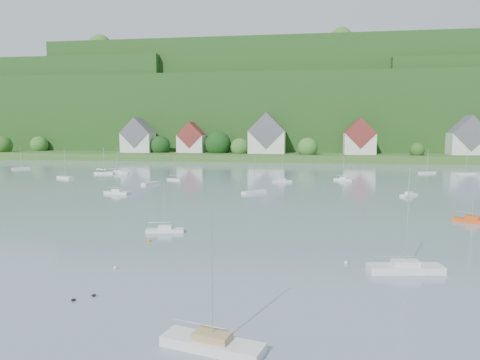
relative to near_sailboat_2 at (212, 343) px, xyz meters
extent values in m
cube|color=#335821|center=(-17.29, 185.33, 1.03)|extent=(600.00, 60.00, 3.00)
cube|color=#173D13|center=(-17.29, 260.33, 19.53)|extent=(620.00, 160.00, 40.00)
cube|color=#173D13|center=(-167.29, 245.33, 23.53)|extent=(200.00, 120.00, 52.00)
cube|color=#173D13|center=(-7.29, 255.33, 27.53)|extent=(240.00, 130.00, 60.00)
sphere|color=#2E6625|center=(-125.37, 176.82, 5.32)|extent=(8.61, 8.61, 8.61)
sphere|color=#1E4514|center=(-137.05, 165.81, 5.46)|extent=(9.03, 9.03, 9.03)
sphere|color=#2E6625|center=(-24.08, 169.22, 5.19)|extent=(8.19, 8.19, 8.19)
sphere|color=#2E6625|center=(-69.25, 171.41, 4.64)|extent=(6.49, 6.49, 6.49)
sphere|color=#2E6625|center=(29.56, 177.42, 6.48)|extent=(12.16, 12.16, 12.16)
sphere|color=#2E6625|center=(5.70, 165.27, 5.37)|extent=(8.73, 8.73, 8.73)
sphere|color=black|center=(-61.16, 171.20, 5.56)|extent=(9.32, 9.32, 9.32)
sphere|color=#1E4514|center=(50.55, 167.02, 4.56)|extent=(6.24, 6.24, 6.24)
sphere|color=black|center=(72.14, 179.87, 5.18)|extent=(8.16, 8.16, 8.16)
sphere|color=black|center=(-34.29, 171.69, 6.40)|extent=(11.92, 11.92, 11.92)
sphere|color=#2E6625|center=(-137.00, 213.88, 51.37)|extent=(10.52, 10.52, 10.52)
sphere|color=#1E4514|center=(-101.56, 248.48, 51.33)|extent=(10.29, 10.29, 10.29)
sphere|color=#2E6625|center=(-194.86, 247.93, 50.78)|extent=(7.15, 7.15, 7.15)
sphere|color=black|center=(-85.45, 236.72, 50.78)|extent=(7.18, 7.18, 7.18)
sphere|color=#1E4514|center=(22.21, 240.36, 59.77)|extent=(12.83, 12.83, 12.83)
sphere|color=#2E6625|center=(-57.21, 227.51, 58.96)|extent=(8.18, 8.18, 8.18)
sphere|color=#1E4514|center=(-16.18, 264.99, 59.76)|extent=(12.73, 12.73, 12.73)
sphere|color=#1E4514|center=(66.11, 229.87, 59.54)|extent=(11.50, 11.50, 11.50)
sphere|color=#1E4514|center=(43.42, 260.22, 60.09)|extent=(14.65, 14.65, 14.65)
sphere|color=#2E6625|center=(21.96, 216.63, 59.62)|extent=(11.95, 11.95, 11.95)
sphere|color=#2E6625|center=(-64.43, 259.63, 58.76)|extent=(7.07, 7.07, 7.07)
sphere|color=black|center=(-20.76, 228.64, 58.97)|extent=(8.21, 8.21, 8.21)
sphere|color=#2E6625|center=(-40.11, 252.43, 59.67)|extent=(12.24, 12.24, 12.24)
sphere|color=#2E6625|center=(-112.79, 221.23, 59.92)|extent=(13.65, 13.65, 13.65)
sphere|color=#1E4514|center=(83.74, 243.31, 58.93)|extent=(8.03, 8.03, 8.03)
sphere|color=#2E6625|center=(83.19, 243.69, 48.15)|extent=(14.97, 14.97, 14.97)
sphere|color=#1E4514|center=(61.38, 241.15, 47.24)|extent=(9.78, 9.78, 9.78)
sphere|color=#2E6625|center=(81.85, 232.56, 47.19)|extent=(9.48, 9.48, 9.48)
sphere|color=#1E4514|center=(-57.26, 247.47, 41.63)|extent=(12.01, 12.01, 12.01)
sphere|color=#2E6625|center=(91.12, 253.36, 42.33)|extent=(15.99, 15.99, 15.99)
sphere|color=black|center=(-20.99, 257.54, 42.28)|extent=(15.72, 15.72, 15.72)
sphere|color=#1E4514|center=(-6.41, 253.26, 41.37)|extent=(10.54, 10.54, 10.54)
sphere|color=#1E4514|center=(-210.59, 283.95, 40.96)|extent=(8.18, 8.18, 8.18)
sphere|color=black|center=(-193.20, 274.92, 41.06)|extent=(8.74, 8.74, 8.74)
cube|color=silver|center=(-72.29, 172.33, 7.03)|extent=(14.00, 10.00, 9.00)
cube|color=#515258|center=(-72.29, 172.33, 11.53)|extent=(14.00, 10.40, 14.00)
cube|color=silver|center=(-47.29, 174.33, 6.53)|extent=(12.00, 9.00, 8.00)
cube|color=maroon|center=(-47.29, 174.33, 10.53)|extent=(12.00, 9.36, 12.00)
cube|color=silver|center=(-12.29, 173.33, 7.53)|extent=(16.00, 11.00, 10.00)
cube|color=#515258|center=(-12.29, 173.33, 12.53)|extent=(16.00, 11.44, 16.00)
cube|color=silver|center=(27.71, 171.33, 7.03)|extent=(13.00, 10.00, 9.00)
cube|color=maroon|center=(27.71, 171.33, 11.53)|extent=(13.00, 10.40, 13.00)
cube|color=silver|center=(72.71, 175.33, 7.03)|extent=(15.00, 10.00, 9.00)
cube|color=#515258|center=(72.71, 175.33, 11.53)|extent=(15.00, 10.40, 15.00)
cube|color=silver|center=(0.00, 0.00, -0.13)|extent=(7.13, 3.55, 0.69)
cube|color=tan|center=(0.00, 0.00, 0.46)|extent=(2.66, 1.89, 0.50)
cylinder|color=silver|center=(0.00, 0.00, 4.51)|extent=(0.10, 0.10, 8.59)
cylinder|color=silver|center=(-1.00, 0.25, 1.11)|extent=(3.68, 1.00, 0.08)
cube|color=silver|center=(-13.38, 31.18, -0.21)|extent=(5.34, 2.55, 0.52)
cube|color=silver|center=(-13.38, 31.18, 0.29)|extent=(1.98, 1.38, 0.50)
cylinder|color=silver|center=(-13.38, 31.18, 3.26)|extent=(0.10, 0.10, 6.44)
cylinder|color=silver|center=(-14.13, 31.01, 0.94)|extent=(2.78, 0.71, 0.08)
cube|color=silver|center=(15.74, 18.23, -0.10)|extent=(7.60, 3.18, 0.74)
cube|color=silver|center=(15.74, 18.23, 0.51)|extent=(2.77, 1.83, 0.50)
cylinder|color=silver|center=(15.74, 18.23, 4.87)|extent=(0.10, 0.10, 9.21)
cylinder|color=silver|center=(14.64, 18.06, 1.16)|extent=(4.02, 0.71, 0.08)
cube|color=#D24E15|center=(30.77, 44.26, -0.20)|extent=(5.29, 4.49, 0.55)
cube|color=#D24E15|center=(30.77, 44.26, 0.32)|extent=(2.17, 2.00, 0.50)
cylinder|color=silver|center=(30.77, 44.26, 3.49)|extent=(0.10, 0.10, 6.83)
cylinder|color=silver|center=(30.12, 44.74, 0.97)|extent=(2.46, 1.86, 0.08)
sphere|color=silver|center=(-13.37, 14.96, -0.47)|extent=(0.38, 0.38, 0.38)
sphere|color=orange|center=(-13.78, 26.05, -0.47)|extent=(0.43, 0.43, 0.43)
sphere|color=silver|center=(10.12, 20.21, -0.47)|extent=(0.41, 0.41, 0.41)
ellipsoid|color=black|center=(-13.19, 6.31, -0.38)|extent=(0.39, 0.25, 0.25)
sphere|color=black|center=(-13.03, 6.31, -0.28)|extent=(0.11, 0.11, 0.11)
ellipsoid|color=black|center=(-11.99, 7.51, -0.38)|extent=(0.39, 0.25, 0.25)
sphere|color=black|center=(-11.83, 7.51, -0.28)|extent=(0.11, 0.11, 0.11)
cube|color=silver|center=(-5.54, 69.67, -0.18)|extent=(5.45, 5.28, 0.59)
cylinder|color=silver|center=(-5.54, 69.67, 3.83)|extent=(0.10, 0.10, 7.42)
cylinder|color=silver|center=(-6.19, 69.06, 1.02)|extent=(2.43, 2.30, 0.08)
cube|color=silver|center=(-52.93, 105.17, -0.15)|extent=(6.69, 3.20, 0.65)
cube|color=silver|center=(-52.93, 105.17, 0.42)|extent=(2.48, 1.74, 0.50)
cylinder|color=silver|center=(-52.93, 105.17, 4.20)|extent=(0.10, 0.10, 8.06)
cylinder|color=silver|center=(-53.87, 104.95, 1.07)|extent=(3.48, 0.87, 0.08)
cube|color=silver|center=(53.82, 117.84, -0.17)|extent=(6.33, 3.86, 0.61)
cylinder|color=silver|center=(53.82, 117.84, 3.97)|extent=(0.10, 0.10, 7.67)
cylinder|color=silver|center=(52.97, 117.50, 1.04)|extent=(3.16, 1.32, 0.08)
cube|color=silver|center=(27.15, 70.64, -0.24)|extent=(4.25, 4.24, 0.47)
cube|color=silver|center=(27.15, 70.64, 0.25)|extent=(1.81, 1.81, 0.50)
cylinder|color=silver|center=(27.15, 70.64, 2.93)|extent=(0.10, 0.10, 5.86)
cylinder|color=silver|center=(26.65, 70.14, 0.90)|extent=(1.89, 1.87, 0.08)
cube|color=silver|center=(-30.00, 90.60, -0.24)|extent=(4.77, 3.09, 0.46)
cylinder|color=silver|center=(-30.00, 90.60, 2.90)|extent=(0.10, 0.10, 5.81)
cylinder|color=silver|center=(-30.64, 90.88, 0.89)|extent=(2.36, 1.12, 0.08)
cube|color=silver|center=(-33.44, 81.17, -0.19)|extent=(3.65, 5.75, 0.56)
cylinder|color=silver|center=(-33.44, 81.17, 3.58)|extent=(0.10, 0.10, 6.98)
cylinder|color=silver|center=(-33.77, 80.40, 0.99)|extent=(1.29, 2.85, 0.08)
cube|color=silver|center=(-0.70, 90.41, -0.22)|extent=(5.26, 3.44, 0.51)
cube|color=silver|center=(-0.70, 90.41, 0.29)|extent=(2.05, 1.66, 0.50)
cylinder|color=silver|center=(-0.70, 90.41, 3.24)|extent=(0.10, 0.10, 6.41)
cylinder|color=silver|center=(-1.40, 90.10, 0.94)|extent=(2.60, 1.24, 0.08)
cube|color=silver|center=(-92.45, 114.55, -0.18)|extent=(5.19, 5.51, 0.59)
cylinder|color=silver|center=(-92.45, 114.55, 3.82)|extent=(0.10, 0.10, 7.40)
cylinder|color=silver|center=(-93.05, 113.89, 1.02)|extent=(2.24, 2.48, 0.08)
cube|color=silver|center=(-62.04, 90.23, -0.17)|extent=(6.20, 4.40, 0.61)
cylinder|color=silver|center=(-62.04, 90.23, 3.96)|extent=(0.10, 0.10, 7.64)
cylinder|color=silver|center=(-62.85, 90.66, 1.04)|extent=(3.00, 1.66, 0.08)
cube|color=silver|center=(-34.94, 64.06, -0.18)|extent=(6.07, 2.80, 0.59)
cube|color=silver|center=(-34.94, 64.06, 0.36)|extent=(2.24, 1.54, 0.50)
cylinder|color=silver|center=(-34.94, 64.06, 3.77)|extent=(0.10, 0.10, 7.32)
cylinder|color=silver|center=(-35.80, 64.24, 1.01)|extent=(3.17, 0.73, 0.08)
cube|color=silver|center=(43.17, 120.41, -0.19)|extent=(5.76, 4.14, 0.57)
cylinder|color=silver|center=(43.17, 120.41, 3.66)|extent=(0.10, 0.10, 7.12)
cylinder|color=silver|center=(42.42, 120.00, 1.00)|extent=(2.78, 1.58, 0.08)
cube|color=silver|center=(15.63, 96.95, -0.21)|extent=(5.35, 3.32, 0.52)
cube|color=silver|center=(15.63, 96.95, 0.30)|extent=(2.07, 1.63, 0.50)
cylinder|color=silver|center=(15.63, 96.95, 3.29)|extent=(0.10, 0.10, 6.48)
cylinder|color=silver|center=(14.91, 97.24, 0.95)|extent=(2.67, 1.16, 0.08)
cube|color=silver|center=(-56.52, 103.26, -0.17)|extent=(6.10, 1.91, 0.60)
cylinder|color=silver|center=(-56.52, 103.26, 3.91)|extent=(0.10, 0.10, 7.55)
cylinder|color=silver|center=(-57.42, 103.23, 1.03)|extent=(3.32, 0.20, 0.08)
camera|label=1|loc=(5.93, -27.03, 13.89)|focal=33.53mm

